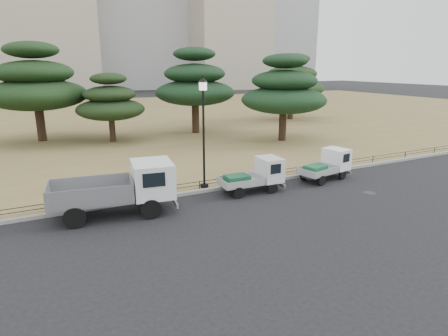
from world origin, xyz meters
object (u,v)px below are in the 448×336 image
tarp_pile (85,195)px  truck_kei_front (256,175)px  truck_large (121,187)px  truck_kei_rear (327,165)px  street_lamp (203,115)px

tarp_pile → truck_kei_front: bearing=-11.3°
truck_large → tarp_pile: bearing=136.3°
truck_kei_front → truck_kei_rear: truck_kei_front is taller
street_lamp → tarp_pile: street_lamp is taller
truck_large → truck_kei_rear: (11.31, 0.11, -0.40)m
truck_kei_front → truck_kei_rear: (4.68, 0.07, -0.02)m
truck_kei_rear → street_lamp: street_lamp is taller
truck_large → truck_kei_rear: size_ratio=1.58×
truck_kei_front → street_lamp: street_lamp is taller
truck_kei_rear → tarp_pile: (-12.62, 1.52, -0.29)m
truck_kei_front → street_lamp: (-2.23, 1.33, 3.01)m
truck_kei_rear → street_lamp: bearing=158.0°
truck_kei_front → tarp_pile: truck_kei_front is taller
street_lamp → tarp_pile: 6.61m
truck_large → street_lamp: street_lamp is taller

